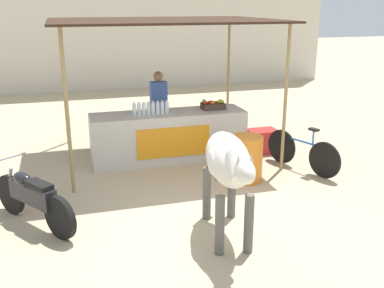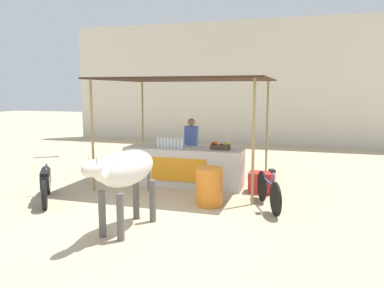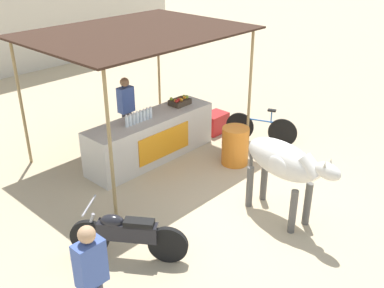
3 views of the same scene
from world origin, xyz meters
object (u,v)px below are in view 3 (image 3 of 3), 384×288
fruit_crate (180,101)px  cow (284,163)px  water_barrel (235,146)px  motorcycle_parked (126,234)px  stall_counter (151,138)px  bicycle_leaning (261,129)px  passerby_on_street (93,285)px  cooler_box (215,123)px  vendor_behind_counter (127,113)px

fruit_crate → cow: size_ratio=0.24×
water_barrel → motorcycle_parked: (-3.49, -0.69, 0.02)m
stall_counter → bicycle_leaning: size_ratio=1.92×
fruit_crate → passerby_on_street: 5.54m
fruit_crate → passerby_on_street: passerby_on_street is taller
cooler_box → bicycle_leaning: bearing=-77.5°
cow → motorcycle_parked: cow is taller
vendor_behind_counter → cooler_box: 2.26m
cow → bicycle_leaning: 3.04m
stall_counter → bicycle_leaning: 2.57m
water_barrel → passerby_on_street: size_ratio=0.49×
water_barrel → bicycle_leaning: size_ratio=0.52×
stall_counter → motorcycle_parked: bearing=-138.9°
stall_counter → passerby_on_street: bearing=-140.2°
motorcycle_parked → cooler_box: bearing=24.8°
water_barrel → bicycle_leaning: 1.22m
fruit_crate → bicycle_leaning: bearing=-45.1°
cooler_box → passerby_on_street: size_ratio=0.36×
stall_counter → cow: 3.27m
fruit_crate → cow: cow is taller
stall_counter → motorcycle_parked: size_ratio=1.97×
cooler_box → cow: cow is taller
fruit_crate → vendor_behind_counter: (-0.95, 0.70, -0.19)m
motorcycle_parked → passerby_on_street: size_ratio=0.92×
water_barrel → passerby_on_street: 4.98m
fruit_crate → motorcycle_parked: size_ratio=0.29×
water_barrel → cow: (-1.02, -1.77, 0.63)m
vendor_behind_counter → fruit_crate: bearing=-36.5°
fruit_crate → passerby_on_street: bearing=-146.0°
stall_counter → motorcycle_parked: 3.27m
motorcycle_parked → fruit_crate: bearing=33.0°
fruit_crate → vendor_behind_counter: 1.20m
water_barrel → fruit_crate: bearing=94.0°
bicycle_leaning → fruit_crate: bearing=134.9°
stall_counter → fruit_crate: bearing=3.0°
bicycle_leaning → water_barrel: bearing=-171.3°
cooler_box → water_barrel: water_barrel is taller
vendor_behind_counter → water_barrel: (1.06, -2.21, -0.45)m
fruit_crate → water_barrel: (0.11, -1.50, -0.63)m
fruit_crate → vendor_behind_counter: size_ratio=0.27×
cow → bicycle_leaning: (2.23, 1.95, -0.69)m
fruit_crate → water_barrel: size_ratio=0.55×
vendor_behind_counter → cow: 3.98m
vendor_behind_counter → passerby_on_street: (-3.64, -3.80, 0.00)m
water_barrel → passerby_on_street: passerby_on_street is taller
vendor_behind_counter → motorcycle_parked: 3.81m
motorcycle_parked → bicycle_leaning: size_ratio=0.98×
motorcycle_parked → bicycle_leaning: 4.78m
cooler_box → passerby_on_street: 6.39m
vendor_behind_counter → passerby_on_street: 5.26m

